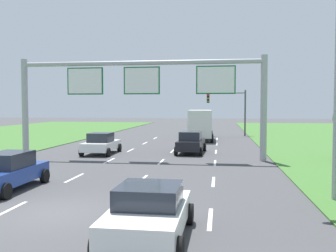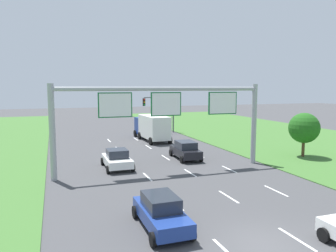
# 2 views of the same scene
# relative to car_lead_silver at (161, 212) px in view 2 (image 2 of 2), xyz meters

# --- Properties ---
(ground_plane) EXTENTS (200.00, 200.00, 0.00)m
(ground_plane) POSITION_rel_car_lead_silver_xyz_m (3.59, -3.08, -0.81)
(ground_plane) COLOR #424244
(lane_dashes_inner_left) EXTENTS (0.14, 50.40, 0.01)m
(lane_dashes_inner_left) POSITION_rel_car_lead_silver_xyz_m (1.84, 2.92, -0.80)
(lane_dashes_inner_left) COLOR white
(lane_dashes_inner_left) RESTS_ON ground_plane
(lane_dashes_inner_right) EXTENTS (0.14, 50.40, 0.01)m
(lane_dashes_inner_right) POSITION_rel_car_lead_silver_xyz_m (5.34, 2.92, -0.80)
(lane_dashes_inner_right) COLOR white
(lane_dashes_inner_right) RESTS_ON ground_plane
(lane_dashes_slip) EXTENTS (0.14, 50.40, 0.01)m
(lane_dashes_slip) POSITION_rel_car_lead_silver_xyz_m (8.84, 2.92, -0.80)
(lane_dashes_slip) COLOR white
(lane_dashes_slip) RESTS_ON ground_plane
(car_lead_silver) EXTENTS (2.02, 4.37, 1.62)m
(car_lead_silver) POSITION_rel_car_lead_silver_xyz_m (0.00, 0.00, 0.00)
(car_lead_silver) COLOR navy
(car_lead_silver) RESTS_ON ground_plane
(car_mid_lane) EXTENTS (2.22, 4.44, 1.69)m
(car_mid_lane) POSITION_rel_car_lead_silver_xyz_m (6.92, 13.77, 0.04)
(car_mid_lane) COLOR black
(car_mid_lane) RESTS_ON ground_plane
(car_far_ahead) EXTENTS (2.23, 4.17, 1.62)m
(car_far_ahead) POSITION_rel_car_lead_silver_xyz_m (0.18, 12.34, -0.02)
(car_far_ahead) COLOR white
(car_far_ahead) RESTS_ON ground_plane
(box_truck) EXTENTS (2.91, 8.16, 3.22)m
(box_truck) POSITION_rel_car_lead_silver_xyz_m (7.04, 25.30, 0.93)
(box_truck) COLOR navy
(box_truck) RESTS_ON ground_plane
(sign_gantry) EXTENTS (17.24, 0.44, 7.00)m
(sign_gantry) POSITION_rel_car_lead_silver_xyz_m (3.76, 10.27, 4.10)
(sign_gantry) COLOR #9EA0A5
(sign_gantry) RESTS_ON ground_plane
(traffic_light_mast) EXTENTS (4.76, 0.49, 5.60)m
(traffic_light_mast) POSITION_rel_car_lead_silver_xyz_m (10.25, 31.34, 3.06)
(traffic_light_mast) COLOR #47494F
(traffic_light_mast) RESTS_ON ground_plane
(roadside_tree_mid) EXTENTS (2.91, 2.91, 4.30)m
(roadside_tree_mid) POSITION_rel_car_lead_silver_xyz_m (17.97, 10.76, 2.03)
(roadside_tree_mid) COLOR #513823
(roadside_tree_mid) RESTS_ON ground_plane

